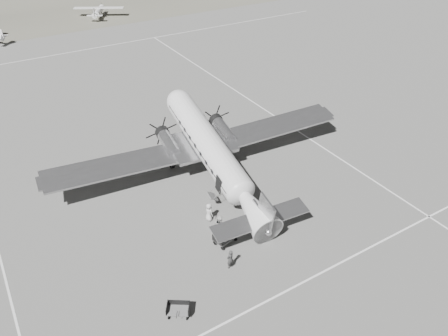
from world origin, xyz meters
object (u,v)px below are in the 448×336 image
baggage_cart_near (225,237)px  passenger (209,212)px  dc3_airliner (212,152)px  baggage_cart_far (178,310)px  light_plane_right (99,12)px  ground_crew (230,259)px  ramp_agent (220,226)px

baggage_cart_near → passenger: 2.87m
dc3_airliner → baggage_cart_far: (-9.20, -11.66, -2.29)m
light_plane_right → passenger: 63.32m
dc3_airliner → light_plane_right: dc3_airliner is taller
ground_crew → ramp_agent: size_ratio=0.85×
dc3_airliner → ramp_agent: (-3.30, -6.85, -1.79)m
light_plane_right → passenger: size_ratio=6.00×
dc3_airliner → ground_crew: dc3_airliner is taller
ground_crew → light_plane_right: bearing=-112.8°
baggage_cart_near → baggage_cart_far: baggage_cart_near is taller
baggage_cart_far → ground_crew: 5.12m
dc3_airliner → baggage_cart_far: dc3_airliner is taller
baggage_cart_near → ground_crew: bearing=-127.5°
baggage_cart_near → passenger: bearing=71.4°
ground_crew → ramp_agent: bearing=-121.1°
dc3_airliner → baggage_cart_near: 8.71m
light_plane_right → baggage_cart_far: (-17.45, -69.07, -0.56)m
dc3_airliner → baggage_cart_far: bearing=-123.4°
dc3_airliner → light_plane_right: bearing=86.7°
baggage_cart_far → dc3_airliner: bearing=85.5°
ground_crew → baggage_cart_far: bearing=6.9°
ground_crew → passenger: passenger is taller
ground_crew → passenger: (1.24, 5.11, 0.01)m
baggage_cart_near → baggage_cart_far: size_ratio=1.21×
dc3_airliner → passenger: (-3.13, -4.87, -1.92)m
light_plane_right → baggage_cart_far: light_plane_right is taller
baggage_cart_far → passenger: passenger is taller
baggage_cart_near → ramp_agent: ramp_agent is taller
ground_crew → ramp_agent: (1.07, 3.14, 0.14)m
light_plane_right → baggage_cart_near: light_plane_right is taller
baggage_cart_far → light_plane_right: bearing=109.6°
baggage_cart_near → baggage_cart_far: (-5.83, -3.94, -0.09)m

